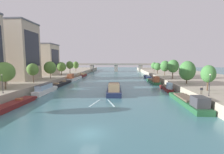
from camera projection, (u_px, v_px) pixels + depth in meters
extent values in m
plane|color=#42757F|center=(89.00, 134.00, 20.42)|extent=(400.00, 400.00, 0.00)
cube|color=#A89E89|center=(35.00, 77.00, 77.08)|extent=(36.00, 170.00, 2.35)
cube|color=#A89E89|center=(194.00, 78.00, 72.68)|extent=(36.00, 170.00, 2.35)
cube|color=#1E284C|center=(114.00, 89.00, 49.59)|extent=(4.80, 21.22, 1.19)
cube|color=#1E284C|center=(114.00, 83.00, 60.40)|extent=(3.79, 1.40, 0.96)
cube|color=#1E284C|center=(114.00, 87.00, 49.52)|extent=(4.88, 21.22, 0.06)
cube|color=tan|center=(114.00, 87.00, 42.29)|extent=(3.12, 4.33, 2.02)
cube|color=black|center=(114.00, 85.00, 44.36)|extent=(2.36, 0.13, 0.57)
cube|color=brown|center=(114.00, 85.00, 51.60)|extent=(3.52, 11.08, 0.36)
cylinder|color=#232328|center=(116.00, 88.00, 43.17)|extent=(0.07, 0.07, 1.10)
cube|color=silver|center=(111.00, 103.00, 35.01)|extent=(2.23, 5.81, 0.03)
cube|color=silver|center=(95.00, 103.00, 35.06)|extent=(1.77, 5.92, 0.03)
cube|color=maroon|center=(9.00, 107.00, 30.72)|extent=(2.89, 14.42, 0.92)
cube|color=maroon|center=(31.00, 97.00, 38.19)|extent=(2.52, 1.25, 0.82)
cube|color=maroon|center=(9.00, 104.00, 30.67)|extent=(2.94, 14.42, 0.06)
cube|color=#9E5133|center=(19.00, 99.00, 33.78)|extent=(1.33, 0.92, 0.40)
cube|color=silver|center=(45.00, 91.00, 45.69)|extent=(2.25, 11.13, 1.20)
cube|color=silver|center=(54.00, 87.00, 51.55)|extent=(2.11, 1.26, 0.97)
cube|color=silver|center=(45.00, 89.00, 45.63)|extent=(2.30, 11.13, 0.06)
cube|color=#9EBCD6|center=(44.00, 87.00, 44.99)|extent=(1.84, 7.13, 1.45)
cube|color=#4C4C51|center=(44.00, 84.00, 44.91)|extent=(1.97, 7.34, 0.08)
cylinder|color=#232328|center=(40.00, 89.00, 42.23)|extent=(0.07, 0.07, 1.10)
cube|color=black|center=(61.00, 84.00, 59.91)|extent=(2.92, 14.08, 0.98)
cube|color=black|center=(68.00, 81.00, 67.20)|extent=(2.52, 1.26, 0.85)
cube|color=black|center=(61.00, 83.00, 59.85)|extent=(2.97, 14.08, 0.06)
cube|color=tan|center=(64.00, 81.00, 62.89)|extent=(1.33, 0.93, 0.40)
cube|color=tan|center=(57.00, 83.00, 55.93)|extent=(1.46, 1.13, 0.48)
cylinder|color=#232328|center=(57.00, 83.00, 55.59)|extent=(0.07, 0.07, 1.10)
cube|color=silver|center=(74.00, 79.00, 76.49)|extent=(3.38, 15.19, 1.25)
cube|color=silver|center=(79.00, 77.00, 84.29)|extent=(2.70, 1.36, 0.99)
cube|color=silver|center=(74.00, 77.00, 76.42)|extent=(3.44, 15.20, 0.06)
cube|color=#9E5133|center=(71.00, 76.00, 71.23)|extent=(2.21, 3.10, 2.06)
cube|color=black|center=(72.00, 75.00, 72.70)|extent=(1.68, 0.10, 0.58)
cube|color=brown|center=(75.00, 77.00, 77.89)|extent=(2.48, 7.93, 0.36)
cylinder|color=#232328|center=(72.00, 77.00, 71.84)|extent=(0.07, 0.07, 1.10)
cube|color=maroon|center=(84.00, 75.00, 92.46)|extent=(1.69, 9.37, 1.21)
cube|color=maroon|center=(85.00, 74.00, 97.44)|extent=(1.58, 1.26, 0.98)
cube|color=maroon|center=(84.00, 74.00, 92.39)|extent=(1.73, 9.37, 0.06)
cube|color=tan|center=(83.00, 73.00, 91.85)|extent=(1.38, 6.00, 1.37)
cube|color=#4C4C51|center=(83.00, 72.00, 91.77)|extent=(1.48, 6.18, 0.08)
cylinder|color=#232328|center=(83.00, 74.00, 89.53)|extent=(0.07, 0.07, 1.10)
cube|color=#235633|center=(187.00, 102.00, 34.05)|extent=(3.24, 15.57, 0.96)
cube|color=#235633|center=(175.00, 94.00, 42.10)|extent=(2.97, 1.23, 0.84)
cube|color=#235633|center=(188.00, 100.00, 33.99)|extent=(3.31, 15.57, 0.06)
cube|color=#38383D|center=(200.00, 102.00, 28.65)|extent=(2.36, 3.13, 1.91)
cube|color=black|center=(196.00, 98.00, 30.17)|extent=(1.87, 0.04, 0.54)
cube|color=brown|center=(185.00, 97.00, 35.51)|extent=(2.50, 8.10, 0.36)
cylinder|color=#232328|center=(201.00, 103.00, 29.28)|extent=(0.07, 0.07, 1.10)
cube|color=maroon|center=(166.00, 89.00, 50.27)|extent=(1.86, 9.61, 0.90)
cube|color=maroon|center=(162.00, 86.00, 55.37)|extent=(1.69, 1.22, 0.81)
cube|color=maroon|center=(166.00, 87.00, 50.22)|extent=(1.90, 9.61, 0.06)
cube|color=#9EBCD6|center=(169.00, 86.00, 46.89)|extent=(1.34, 1.93, 1.87)
cube|color=black|center=(168.00, 84.00, 47.82)|extent=(1.06, 0.04, 0.52)
cube|color=brown|center=(165.00, 86.00, 51.15)|extent=(1.43, 5.00, 0.36)
cylinder|color=#232328|center=(170.00, 87.00, 47.29)|extent=(0.07, 0.07, 1.10)
cube|color=#235633|center=(153.00, 82.00, 66.93)|extent=(3.01, 14.94, 0.92)
cube|color=#235633|center=(150.00, 79.00, 74.67)|extent=(2.68, 1.24, 0.82)
cube|color=#235633|center=(153.00, 80.00, 66.87)|extent=(3.07, 14.94, 0.06)
cube|color=#9E5133|center=(156.00, 79.00, 61.72)|extent=(2.15, 3.01, 2.23)
cube|color=black|center=(155.00, 78.00, 63.17)|extent=(1.68, 0.05, 0.62)
cube|color=brown|center=(152.00, 80.00, 68.33)|extent=(2.29, 7.78, 0.36)
cylinder|color=#232328|center=(157.00, 80.00, 62.35)|extent=(0.07, 0.07, 1.10)
cube|color=#1E284C|center=(147.00, 77.00, 83.13)|extent=(2.25, 11.13, 1.28)
cube|color=#1E284C|center=(145.00, 76.00, 88.98)|extent=(2.05, 1.28, 1.01)
cube|color=#1E284C|center=(147.00, 76.00, 83.05)|extent=(2.29, 11.13, 0.06)
cube|color=#9EBCD6|center=(147.00, 75.00, 85.46)|extent=(1.08, 0.91, 0.40)
cube|color=#9EBCD6|center=(148.00, 76.00, 79.94)|extent=(1.19, 1.11, 0.48)
cylinder|color=#232328|center=(149.00, 75.00, 79.67)|extent=(0.07, 0.07, 1.10)
cylinder|color=brown|center=(5.00, 83.00, 38.77)|extent=(0.24, 0.24, 3.05)
ellipsoid|color=#568438|center=(5.00, 72.00, 38.46)|extent=(4.78, 4.78, 4.87)
cylinder|color=brown|center=(33.00, 78.00, 50.27)|extent=(0.26, 0.26, 3.26)
ellipsoid|color=#568438|center=(33.00, 69.00, 49.98)|extent=(3.58, 3.58, 3.89)
cylinder|color=brown|center=(50.00, 75.00, 62.34)|extent=(0.24, 0.24, 3.01)
ellipsoid|color=#568438|center=(50.00, 68.00, 62.03)|extent=(4.76, 4.76, 4.96)
cylinder|color=brown|center=(62.00, 72.00, 75.09)|extent=(0.34, 0.34, 2.89)
ellipsoid|color=#568438|center=(61.00, 67.00, 74.80)|extent=(4.48, 4.48, 4.54)
cylinder|color=brown|center=(70.00, 70.00, 85.78)|extent=(0.31, 0.31, 3.48)
ellipsoid|color=#568438|center=(70.00, 65.00, 85.46)|extent=(3.97, 3.97, 4.26)
cylinder|color=brown|center=(76.00, 69.00, 99.49)|extent=(0.33, 0.33, 3.00)
ellipsoid|color=#568438|center=(76.00, 65.00, 99.20)|extent=(3.66, 3.66, 4.60)
cylinder|color=brown|center=(208.00, 85.00, 37.32)|extent=(0.35, 0.35, 2.90)
ellipsoid|color=#427F3D|center=(208.00, 74.00, 37.05)|extent=(3.29, 3.29, 4.17)
cylinder|color=brown|center=(187.00, 80.00, 48.24)|extent=(0.32, 0.32, 2.41)
ellipsoid|color=#427F3D|center=(187.00, 71.00, 47.94)|extent=(4.79, 4.79, 6.00)
cylinder|color=brown|center=(173.00, 74.00, 61.36)|extent=(0.35, 0.35, 3.56)
ellipsoid|color=#427F3D|center=(173.00, 66.00, 61.01)|extent=(4.44, 4.44, 5.11)
cylinder|color=brown|center=(165.00, 72.00, 73.82)|extent=(0.29, 0.29, 3.14)
ellipsoid|color=#427F3D|center=(165.00, 66.00, 73.50)|extent=(4.33, 4.33, 5.13)
cylinder|color=brown|center=(157.00, 71.00, 86.27)|extent=(0.38, 0.38, 2.63)
ellipsoid|color=#427F3D|center=(157.00, 67.00, 86.00)|extent=(4.12, 4.12, 4.29)
cylinder|color=brown|center=(154.00, 70.00, 98.20)|extent=(0.29, 0.29, 2.74)
ellipsoid|color=#427F3D|center=(154.00, 66.00, 97.93)|extent=(3.86, 3.86, 4.17)
cylinder|color=black|center=(2.00, 84.00, 34.14)|extent=(0.11, 0.11, 3.96)
sphere|color=#EAE5C6|center=(2.00, 75.00, 33.91)|extent=(0.28, 0.28, 0.28)
cylinder|color=black|center=(3.00, 93.00, 34.34)|extent=(0.22, 0.22, 0.20)
cylinder|color=black|center=(209.00, 86.00, 31.35)|extent=(0.11, 0.11, 4.27)
sphere|color=#EAE5C6|center=(210.00, 75.00, 31.11)|extent=(0.28, 0.28, 0.28)
cylinder|color=black|center=(209.00, 96.00, 31.57)|extent=(0.22, 0.22, 0.20)
cube|color=#B2A38E|center=(15.00, 52.00, 57.01)|extent=(13.85, 11.28, 20.70)
cube|color=#565B66|center=(13.00, 22.00, 55.87)|extent=(14.27, 11.61, 0.50)
cube|color=#232833|center=(33.00, 49.00, 56.51)|extent=(0.04, 9.02, 12.42)
cube|color=beige|center=(43.00, 60.00, 78.04)|extent=(12.66, 10.63, 14.89)
cube|color=slate|center=(42.00, 44.00, 77.21)|extent=(13.04, 10.95, 0.50)
cube|color=#232833|center=(55.00, 58.00, 77.60)|extent=(0.04, 8.50, 8.93)
cube|color=gray|center=(116.00, 65.00, 130.99)|extent=(65.30, 4.40, 0.60)
cube|color=gray|center=(116.00, 64.00, 128.93)|extent=(65.30, 0.30, 0.90)
cube|color=gray|center=(116.00, 64.00, 132.90)|extent=(65.30, 0.30, 0.90)
cube|color=gray|center=(92.00, 68.00, 132.50)|extent=(2.80, 3.60, 5.54)
cube|color=gray|center=(116.00, 68.00, 131.32)|extent=(2.80, 3.60, 5.54)
cube|color=gray|center=(141.00, 68.00, 130.15)|extent=(2.80, 3.60, 5.54)
cylinder|color=#473D33|center=(201.00, 92.00, 33.45)|extent=(0.13, 0.13, 0.84)
cylinder|color=#473D33|center=(202.00, 92.00, 33.36)|extent=(0.13, 0.13, 0.84)
cube|color=black|center=(202.00, 89.00, 33.33)|extent=(0.39, 0.33, 0.56)
sphere|color=tan|center=(202.00, 87.00, 33.29)|extent=(0.21, 0.21, 0.21)
cylinder|color=black|center=(200.00, 89.00, 33.43)|extent=(0.09, 0.09, 0.54)
cylinder|color=black|center=(203.00, 89.00, 33.22)|extent=(0.09, 0.09, 0.54)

